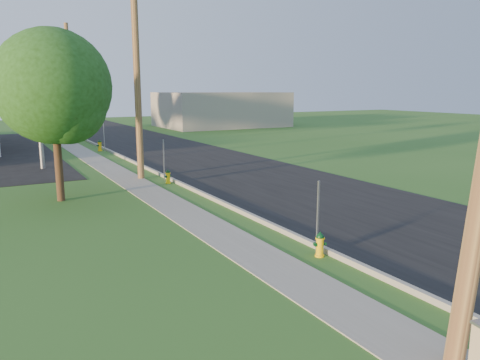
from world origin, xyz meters
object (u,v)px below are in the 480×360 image
hydrant_mid (168,177)px  hydrant_far (100,145)px  utility_pole_far (71,84)px  utility_pole_mid (137,76)px  tree_verge (56,91)px  price_pylon (35,69)px  hydrant_near (320,245)px

hydrant_mid → hydrant_far: hydrant_far is taller
utility_pole_far → hydrant_far: (0.63, -6.30, -4.40)m
hydrant_mid → utility_pole_mid: bearing=112.7°
utility_pole_mid → tree_verge: size_ratio=1.47×
price_pylon → hydrant_far: bearing=53.8°
hydrant_near → hydrant_mid: hydrant_near is taller
hydrant_near → price_pylon: bearing=104.2°
price_pylon → hydrant_near: 19.77m
tree_verge → hydrant_far: tree_verge is taller
price_pylon → utility_pole_far: bearing=72.7°
tree_verge → hydrant_mid: (4.85, 1.28, -3.96)m
hydrant_near → hydrant_far: 24.71m
utility_pole_mid → price_pylon: 6.76m
utility_pole_far → tree_verge: (-4.10, -21.06, -0.52)m
hydrant_far → utility_pole_far: bearing=95.7°
hydrant_mid → hydrant_far: bearing=90.5°
utility_pole_mid → hydrant_mid: utility_pole_mid is taller
hydrant_far → price_pylon: bearing=-126.2°
price_pylon → tree_verge: price_pylon is taller
hydrant_mid → utility_pole_far: bearing=92.2°
utility_pole_mid → hydrant_mid: (0.75, -1.78, -4.63)m
tree_verge → utility_pole_mid: bearing=36.7°
utility_pole_far → hydrant_far: 7.71m
utility_pole_mid → price_pylon: (-3.90, 5.50, 0.48)m
tree_verge → hydrant_near: tree_verge is taller
hydrant_far → hydrant_mid: bearing=-89.5°
utility_pole_mid → utility_pole_far: utility_pole_mid is taller
utility_pole_far → price_pylon: bearing=-107.3°
utility_pole_far → hydrant_near: (0.78, -31.01, -4.47)m
tree_verge → hydrant_mid: 6.39m
utility_pole_far → hydrant_near: utility_pole_far is taller
hydrant_mid → hydrant_far: 13.48m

